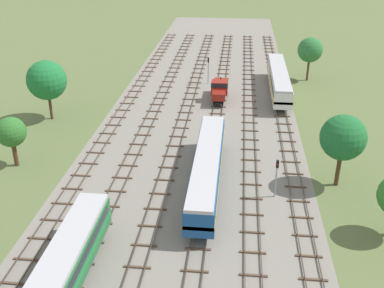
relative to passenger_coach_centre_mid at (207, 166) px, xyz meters
The scene contains 17 objects.
ground_plane 13.83m from the passenger_coach_centre_mid, 100.58° to the left, with size 480.00×480.00×0.00m, color #5B6B3D.
ballast_bed 13.83m from the passenger_coach_centre_mid, 100.58° to the left, with size 28.93×176.00×0.01m, color gray.
track_far_left 20.88m from the passenger_coach_centre_mid, 136.18° to the left, with size 2.40×126.00×0.29m.
track_left 17.65m from the passenger_coach_centre_mid, 124.79° to the left, with size 2.40×126.00×0.29m.
track_centre_left 15.39m from the passenger_coach_centre_mid, 109.16° to the left, with size 2.40×126.00×0.29m.
track_centre 14.56m from the passenger_coach_centre_mid, 90.00° to the left, with size 2.40×126.00×0.29m.
track_centre_right 15.39m from the passenger_coach_centre_mid, 70.84° to the left, with size 2.40×126.00×0.29m.
track_right 17.65m from the passenger_coach_centre_mid, 55.21° to the left, with size 2.40×126.00×0.29m.
passenger_coach_centre_mid is the anchor object (origin of this frame).
shunter_loco_centre_midfar 28.36m from the passenger_coach_centre_mid, 90.00° to the left, with size 2.74×8.46×3.10m.
passenger_coach_right_far 34.26m from the passenger_coach_centre_mid, 73.08° to the left, with size 2.96×22.00×3.80m.
signal_post_nearest 7.61m from the passenger_coach_centre_mid, 10.47° to the right, with size 0.28×0.47×4.59m.
signal_post_near 36.59m from the passenger_coach_centre_mid, 93.91° to the left, with size 0.28×0.47×5.03m.
lineside_tree_1 43.73m from the passenger_coach_centre_mid, 68.60° to the left, with size 4.55×4.55×8.07m.
lineside_tree_2 23.81m from the passenger_coach_centre_mid, behind, with size 3.62×3.62×6.30m.
lineside_tree_3 15.07m from the passenger_coach_centre_mid, ahead, with size 5.04×5.04×8.46m.
lineside_tree_4 30.59m from the passenger_coach_centre_mid, 144.95° to the left, with size 5.83×5.83×9.01m.
Camera 1 is at (5.42, -2.01, 26.98)m, focal length 43.09 mm.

